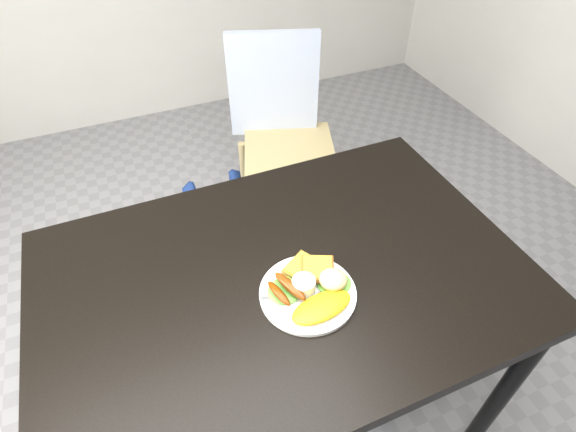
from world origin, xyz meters
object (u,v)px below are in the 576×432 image
Objects in this scene: dining_table at (284,278)px; dining_chair at (289,151)px; person at (273,183)px; plate at (308,293)px.

dining_table reaches higher than dining_chair.
person reaches higher than plate.
person reaches higher than dining_table.
dining_chair is (0.38, 0.86, -0.28)m from dining_table.
dining_table is 0.98m from dining_chair.
person reaches higher than dining_chair.
dining_chair is 0.30× the size of person.
dining_chair is at bearing 66.27° from dining_table.
dining_chair is 1.72× the size of plate.
person is at bearing 77.41° from plate.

